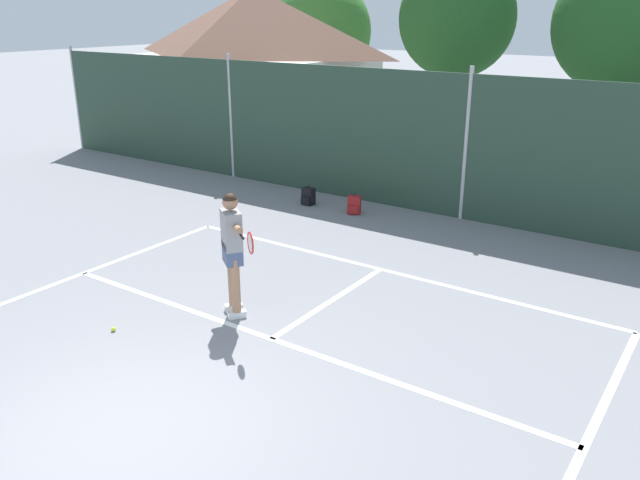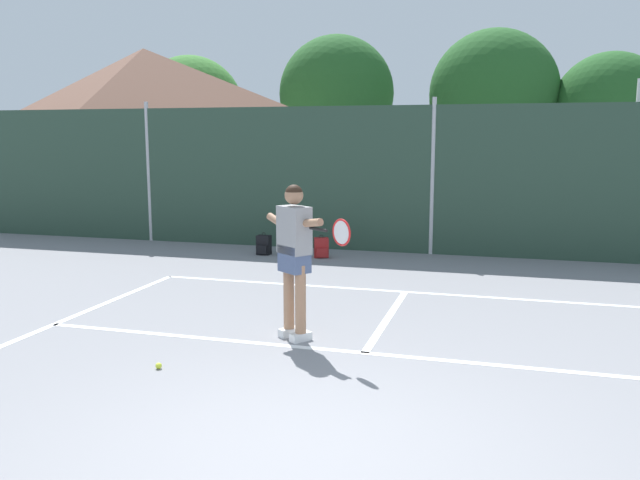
{
  "view_description": "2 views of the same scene",
  "coord_description": "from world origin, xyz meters",
  "px_view_note": "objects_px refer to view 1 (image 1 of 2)",
  "views": [
    {
      "loc": [
        4.97,
        -3.58,
        4.27
      ],
      "look_at": [
        -0.26,
        4.02,
        0.93
      ],
      "focal_mm": 36.05,
      "sensor_mm": 36.0,
      "label": 1
    },
    {
      "loc": [
        1.44,
        -4.4,
        2.4
      ],
      "look_at": [
        -0.9,
        3.81,
        1.04
      ],
      "focal_mm": 36.54,
      "sensor_mm": 36.0,
      "label": 2
    }
  ],
  "objects_px": {
    "tennis_ball": "(114,329)",
    "backpack_black": "(308,197)",
    "tennis_player": "(232,244)",
    "backpack_red": "(354,205)"
  },
  "relations": [
    {
      "from": "tennis_ball",
      "to": "tennis_player",
      "type": "bearing_deg",
      "value": 52.34
    },
    {
      "from": "tennis_ball",
      "to": "backpack_red",
      "type": "bearing_deg",
      "value": 90.83
    },
    {
      "from": "tennis_ball",
      "to": "backpack_black",
      "type": "height_order",
      "value": "backpack_black"
    },
    {
      "from": "backpack_red",
      "to": "tennis_player",
      "type": "bearing_deg",
      "value": -77.49
    },
    {
      "from": "tennis_ball",
      "to": "backpack_black",
      "type": "distance_m",
      "value": 6.7
    },
    {
      "from": "tennis_player",
      "to": "backpack_black",
      "type": "xyz_separation_m",
      "value": [
        -2.39,
        5.19,
        -0.92
      ]
    },
    {
      "from": "backpack_red",
      "to": "backpack_black",
      "type": "bearing_deg",
      "value": -179.53
    },
    {
      "from": "tennis_player",
      "to": "backpack_red",
      "type": "height_order",
      "value": "tennis_player"
    },
    {
      "from": "tennis_ball",
      "to": "backpack_black",
      "type": "relative_size",
      "value": 0.14
    },
    {
      "from": "backpack_black",
      "to": "backpack_red",
      "type": "xyz_separation_m",
      "value": [
        1.23,
        0.01,
        0.0
      ]
    }
  ]
}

